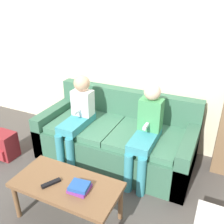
% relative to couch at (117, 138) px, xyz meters
% --- Properties ---
extents(ground_plane, '(10.00, 10.00, 0.00)m').
position_rel_couch_xyz_m(ground_plane, '(0.00, -0.55, -0.27)').
color(ground_plane, '#4C4742').
extents(wall_back, '(8.00, 0.06, 2.60)m').
position_rel_couch_xyz_m(wall_back, '(-0.00, 0.52, 1.03)').
color(wall_back, beige).
rests_on(wall_back, ground_plane).
extents(couch, '(1.85, 0.86, 0.79)m').
position_rel_couch_xyz_m(couch, '(0.00, 0.00, 0.00)').
color(couch, '#38664C').
rests_on(couch, ground_plane).
extents(coffee_table, '(0.94, 0.46, 0.40)m').
position_rel_couch_xyz_m(coffee_table, '(-0.01, -1.05, 0.09)').
color(coffee_table, brown).
rests_on(coffee_table, ground_plane).
extents(person_left, '(0.24, 0.58, 1.03)m').
position_rel_couch_xyz_m(person_left, '(-0.42, -0.20, 0.32)').
color(person_left, teal).
rests_on(person_left, ground_plane).
extents(person_right, '(0.24, 0.58, 1.06)m').
position_rel_couch_xyz_m(person_right, '(0.42, -0.20, 0.32)').
color(person_right, teal).
rests_on(person_right, ground_plane).
extents(tv_remote, '(0.12, 0.17, 0.02)m').
position_rel_couch_xyz_m(tv_remote, '(-0.12, -1.12, 0.15)').
color(tv_remote, black).
rests_on(tv_remote, coffee_table).
extents(book_stack, '(0.17, 0.17, 0.06)m').
position_rel_couch_xyz_m(book_stack, '(0.14, -1.07, 0.17)').
color(book_stack, '#7A3389').
rests_on(book_stack, coffee_table).
extents(backpack, '(0.27, 0.25, 0.33)m').
position_rel_couch_xyz_m(backpack, '(-1.27, -0.60, -0.10)').
color(backpack, maroon).
rests_on(backpack, ground_plane).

